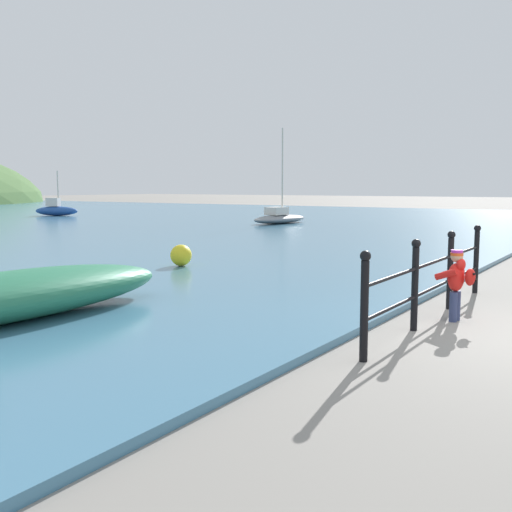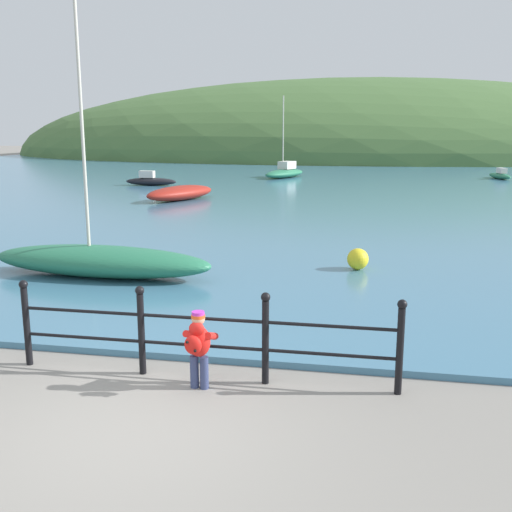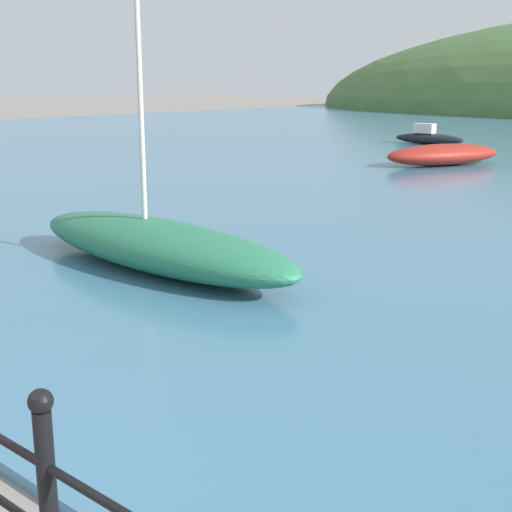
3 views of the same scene
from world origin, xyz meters
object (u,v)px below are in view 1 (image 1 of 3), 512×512
(child_in_coat, at_px, (457,278))
(mooring_buoy, at_px, (181,255))
(boat_nearest_quay, at_px, (279,218))
(boat_green_fishing, at_px, (56,210))
(boat_red_dinghy, at_px, (13,294))

(child_in_coat, distance_m, mooring_buoy, 6.79)
(child_in_coat, xyz_separation_m, boat_nearest_quay, (16.27, 12.63, -0.23))
(boat_nearest_quay, xyz_separation_m, boat_green_fishing, (-0.95, 15.18, 0.08))
(boat_nearest_quay, xyz_separation_m, boat_red_dinghy, (-19.88, -7.73, 0.07))
(boat_red_dinghy, height_order, boat_green_fishing, boat_red_dinghy)
(boat_nearest_quay, bearing_deg, child_in_coat, -142.19)
(boat_red_dinghy, height_order, mooring_buoy, boat_red_dinghy)
(boat_nearest_quay, height_order, boat_green_fishing, boat_nearest_quay)
(boat_nearest_quay, relative_size, boat_red_dinghy, 0.74)
(child_in_coat, height_order, mooring_buoy, child_in_coat)
(mooring_buoy, bearing_deg, boat_green_fishing, 57.57)
(child_in_coat, distance_m, boat_green_fishing, 31.75)
(child_in_coat, height_order, boat_green_fishing, boat_green_fishing)
(child_in_coat, relative_size, mooring_buoy, 2.08)
(boat_red_dinghy, relative_size, boat_green_fishing, 2.21)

